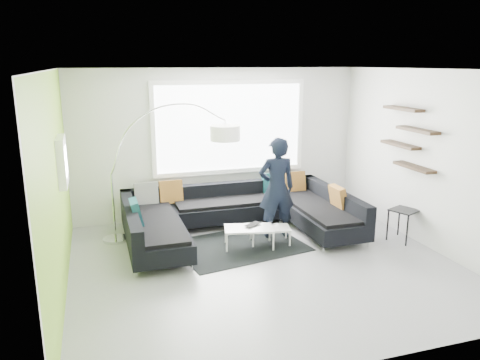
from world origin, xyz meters
name	(u,v)px	position (x,y,z in m)	size (l,w,h in m)	color
ground	(264,264)	(0.00, 0.00, 0.00)	(5.50, 5.50, 0.00)	gray
room_shell	(263,141)	(0.04, 0.21, 1.81)	(5.54, 5.04, 2.82)	silver
sectional_sofa	(240,217)	(-0.01, 1.18, 0.36)	(3.77, 2.33, 0.81)	black
rug	(239,246)	(-0.13, 0.78, 0.01)	(1.99, 1.45, 0.01)	black
coffee_table	(260,235)	(0.19, 0.73, 0.16)	(1.00, 0.58, 0.33)	silver
arc_lamp	(111,175)	(-2.04, 1.63, 1.14)	(2.13, 0.97, 2.27)	silver
side_table	(403,225)	(2.53, 0.20, 0.27)	(0.39, 0.39, 0.54)	black
person	(277,188)	(0.59, 1.01, 0.86)	(0.65, 0.45, 1.71)	black
laptop	(255,225)	(0.11, 0.74, 0.34)	(0.38, 0.35, 0.03)	black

